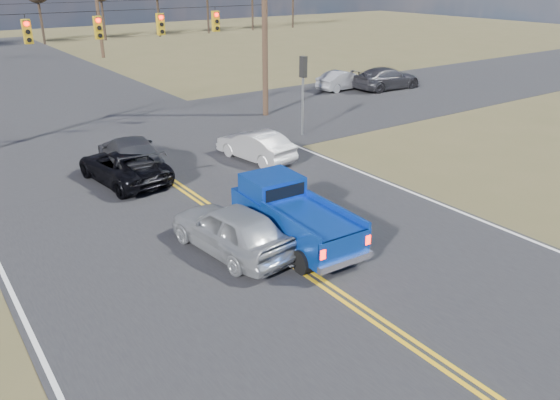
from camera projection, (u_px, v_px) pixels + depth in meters
ground at (373, 318)px, 12.97m from camera, size 160.00×160.00×0.00m
road_main at (186, 191)px, 20.50m from camera, size 14.00×120.00×0.02m
road_cross at (112, 141)px, 26.53m from camera, size 120.00×12.00×0.02m
signal_gantry at (111, 33)px, 24.68m from camera, size 19.60×4.83×10.00m
utility_poles at (106, 31)px, 23.75m from camera, size 19.60×58.32×10.00m
treeline at (46, 8)px, 31.07m from camera, size 87.00×117.80×7.40m
pickup_truck at (292, 215)px, 16.34m from camera, size 2.07×4.89×1.81m
silver_suv at (231, 229)px, 15.80m from camera, size 2.25×4.51×1.48m
black_suv at (123, 166)px, 21.22m from camera, size 2.66×4.83×1.28m
white_car_queue at (256, 146)px, 23.69m from camera, size 1.93×4.07×1.29m
dgrey_car_queue at (131, 154)px, 22.26m from camera, size 2.88×5.36×1.48m
cross_car_east_near at (343, 80)px, 37.84m from camera, size 1.69×4.10×1.32m
cross_car_east_far at (387, 78)px, 38.00m from camera, size 2.33×5.25×1.50m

